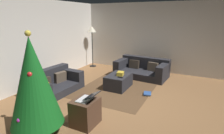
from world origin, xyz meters
The scene contains 14 objects.
ground_plane centered at (0.00, 0.00, 0.00)m, with size 6.40×6.40×0.00m, color brown.
rear_partition centered at (0.00, 3.14, 1.30)m, with size 6.40×0.12×2.60m, color silver.
corner_partition centered at (3.14, 0.00, 1.30)m, with size 0.12×6.40×2.60m, color silver.
couch_left centered at (-0.28, 2.24, 0.26)m, with size 1.54×0.91×0.65m.
couch_right centered at (2.24, 0.43, 0.26)m, with size 1.12×1.85×0.65m.
ottoman centered at (0.84, 0.73, 0.20)m, with size 0.86×0.60×0.41m, color #26262B.
gift_box centered at (0.82, 0.66, 0.46)m, with size 0.21×0.18×0.11m, color gold.
tv_remote centered at (0.62, 0.58, 0.42)m, with size 0.05×0.16×0.02m, color black.
christmas_tree centered at (-1.88, 1.08, 1.01)m, with size 0.92×0.92×1.88m.
side_table centered at (-1.24, 0.49, 0.27)m, with size 0.52×0.44×0.53m, color #4C3323.
laptop centered at (-1.24, 0.43, 0.59)m, with size 0.36×0.40×0.18m.
book_stack centered at (0.71, -0.21, 0.03)m, with size 0.30×0.25×0.06m.
corner_lamp centered at (2.60, 2.75, 1.45)m, with size 0.36×0.36×1.70m.
area_rug centered at (0.84, 0.73, 0.00)m, with size 2.60×2.00×0.01m, color brown.
Camera 1 is at (-3.94, -1.44, 2.09)m, focal length 29.69 mm.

